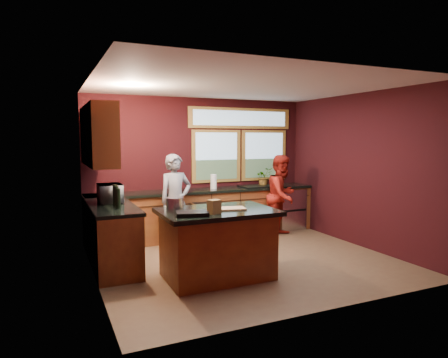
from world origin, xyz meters
TOP-DOWN VIEW (x-y plane):
  - floor at (0.00, 0.00)m, footprint 4.50×4.50m
  - room_shell at (-0.60, 0.32)m, footprint 4.52×4.02m
  - back_counter at (0.20, 1.70)m, footprint 4.50×0.64m
  - left_counter at (-1.95, 0.85)m, footprint 0.64×2.30m
  - island at (-0.70, -0.52)m, footprint 1.55×1.05m
  - person_grey at (-0.75, 1.22)m, footprint 0.66×0.49m
  - person_red at (1.40, 1.17)m, footprint 0.96×0.89m
  - microwave at (-1.92, 0.80)m, footprint 0.35×0.51m
  - potted_plant at (1.32, 1.75)m, footprint 0.33×0.29m
  - paper_towel at (0.17, 1.70)m, footprint 0.12×0.12m
  - cutting_board at (-0.50, -0.57)m, footprint 0.39×0.32m
  - stock_pot at (-1.25, -0.37)m, footprint 0.24×0.24m
  - paper_bag at (-0.85, -0.77)m, footprint 0.18×0.16m
  - black_tray at (-1.15, -0.77)m, footprint 0.46×0.37m

SIDE VIEW (x-z plane):
  - floor at x=0.00m, z-range 0.00..0.00m
  - back_counter at x=0.20m, z-range 0.00..0.93m
  - left_counter at x=-1.95m, z-range 0.00..0.93m
  - island at x=-0.70m, z-range 0.01..0.95m
  - person_red at x=1.40m, z-range 0.00..1.59m
  - person_grey at x=-0.75m, z-range 0.00..1.64m
  - cutting_board at x=-0.50m, z-range 0.94..0.96m
  - black_tray at x=-1.15m, z-range 0.94..0.99m
  - stock_pot at x=-1.25m, z-range 0.94..1.12m
  - paper_bag at x=-0.85m, z-range 0.94..1.12m
  - paper_towel at x=0.17m, z-range 0.93..1.21m
  - microwave at x=-1.92m, z-range 0.93..1.21m
  - potted_plant at x=1.32m, z-range 0.93..1.30m
  - room_shell at x=-0.60m, z-range 0.44..3.15m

